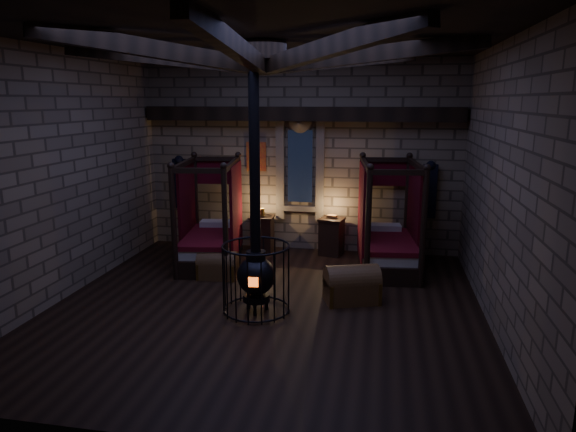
% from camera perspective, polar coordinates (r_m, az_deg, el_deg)
% --- Properties ---
extents(room, '(7.02, 7.02, 4.29)m').
position_cam_1_polar(room, '(8.05, -2.61, 15.62)').
color(room, black).
rests_on(room, ground).
extents(bed_left, '(1.36, 2.17, 2.13)m').
position_cam_1_polar(bed_left, '(10.82, -8.56, -2.45)').
color(bed_left, black).
rests_on(bed_left, ground).
extents(bed_right, '(1.31, 2.17, 2.16)m').
position_cam_1_polar(bed_right, '(10.53, 11.00, -2.94)').
color(bed_right, black).
rests_on(bed_right, ground).
extents(trunk_left, '(0.76, 0.51, 0.54)m').
position_cam_1_polar(trunk_left, '(9.96, -7.81, -5.50)').
color(trunk_left, brown).
rests_on(trunk_left, ground).
extents(trunk_right, '(1.02, 0.83, 0.65)m').
position_cam_1_polar(trunk_right, '(8.79, 7.10, -7.64)').
color(trunk_right, brown).
rests_on(trunk_right, ground).
extents(nightstand_left, '(0.52, 0.50, 1.00)m').
position_cam_1_polar(nightstand_left, '(11.51, -2.88, -1.94)').
color(nightstand_left, black).
rests_on(nightstand_left, ground).
extents(nightstand_right, '(0.60, 0.58, 0.89)m').
position_cam_1_polar(nightstand_right, '(11.32, 4.86, -2.24)').
color(nightstand_right, black).
rests_on(nightstand_right, ground).
extents(stove, '(1.09, 1.09, 4.05)m').
position_cam_1_polar(stove, '(8.23, -3.56, -6.31)').
color(stove, black).
rests_on(stove, ground).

